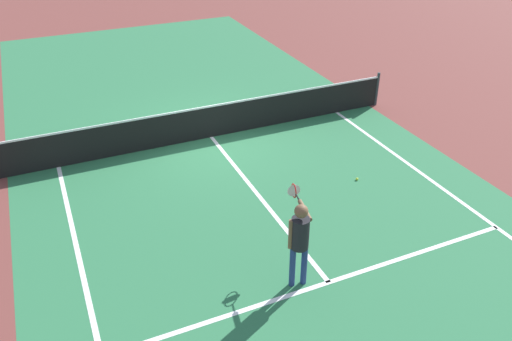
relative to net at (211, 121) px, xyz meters
The scene contains 9 objects.
ground_plane 0.49m from the net, ahead, with size 60.00×60.00×0.00m, color brown.
court_surface_inbounds 0.49m from the net, ahead, with size 10.62×24.40×0.00m, color #2D7247.
line_sideline_left 7.24m from the net, 124.66° to the right, with size 0.10×11.89×0.01m, color white.
line_sideline_right 7.24m from the net, 55.34° to the right, with size 0.10×11.89×0.01m, color white.
line_service_near 6.42m from the net, 90.00° to the right, with size 8.22×0.10×0.01m, color white.
line_center_service 3.24m from the net, 90.00° to the right, with size 0.10×6.40×0.01m, color white.
net is the anchor object (origin of this frame).
player_near 6.22m from the net, 94.96° to the right, with size 0.67×1.19×1.75m.
tennis_ball_mid_court 4.39m from the net, 55.64° to the right, with size 0.07×0.07×0.07m, color #CCE033.
Camera 1 is at (-4.08, -12.29, 6.62)m, focal length 36.07 mm.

